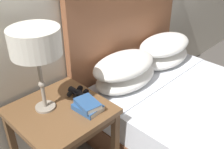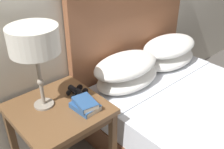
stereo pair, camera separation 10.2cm
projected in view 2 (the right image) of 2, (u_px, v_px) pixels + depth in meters
name	position (u px, v px, depth m)	size (l,w,h in m)	color
nightstand	(59.00, 117.00, 1.75)	(0.58, 0.58, 0.65)	brown
bed	(200.00, 120.00, 2.09)	(1.39, 1.91, 1.33)	brown
table_lamp	(34.00, 42.00, 1.50)	(0.30, 0.30, 0.55)	gray
book_on_nightstand	(85.00, 107.00, 1.68)	(0.14, 0.18, 0.04)	silver
book_stacked_on_top	(85.00, 103.00, 1.66)	(0.14, 0.18, 0.03)	silver
binoculars_pair	(77.00, 92.00, 1.82)	(0.14, 0.16, 0.05)	black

